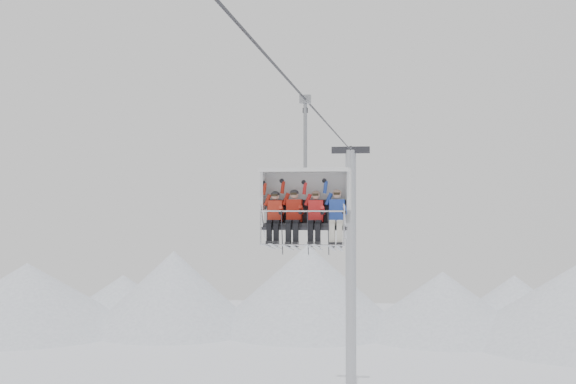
# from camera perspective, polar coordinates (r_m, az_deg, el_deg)

# --- Properties ---
(ridgeline) EXTENTS (72.00, 21.00, 7.00)m
(ridgeline) POSITION_cam_1_polar(r_m,az_deg,el_deg) (58.67, 4.70, -8.37)
(ridgeline) COLOR white
(ridgeline) RESTS_ON ground
(lift_tower_right) EXTENTS (2.00, 1.80, 13.48)m
(lift_tower_right) POSITION_cam_1_polar(r_m,az_deg,el_deg) (38.34, 4.99, -7.96)
(lift_tower_right) COLOR #A5A7AC
(lift_tower_right) RESTS_ON ground
(haul_cable) EXTENTS (0.06, 50.00, 0.06)m
(haul_cable) POSITION_cam_1_polar(r_m,az_deg,el_deg) (16.39, 0.00, 8.85)
(haul_cable) COLOR #2D2D32
(haul_cable) RESTS_ON lift_tower_left
(chairlift_carrier) EXTENTS (2.36, 1.17, 3.98)m
(chairlift_carrier) POSITION_cam_1_polar(r_m,az_deg,el_deg) (19.31, 1.42, -0.45)
(chairlift_carrier) COLOR black
(chairlift_carrier) RESTS_ON haul_cable
(skier_far_left) EXTENTS (0.39, 1.69, 1.55)m
(skier_far_left) POSITION_cam_1_polar(r_m,az_deg,el_deg) (19.12, -1.06, -1.89)
(skier_far_left) COLOR #B62918
(skier_far_left) RESTS_ON chairlift_carrier
(skier_center_left) EXTENTS (0.41, 1.69, 1.61)m
(skier_center_left) POSITION_cam_1_polar(r_m,az_deg,el_deg) (19.05, 0.46, -1.85)
(skier_center_left) COLOR #A51E11
(skier_center_left) RESTS_ON chairlift_carrier
(skier_center_right) EXTENTS (0.39, 1.69, 1.57)m
(skier_center_right) POSITION_cam_1_polar(r_m,az_deg,el_deg) (18.97, 2.19, -1.89)
(skier_center_right) COLOR red
(skier_center_right) RESTS_ON chairlift_carrier
(skier_far_right) EXTENTS (0.41, 1.69, 1.61)m
(skier_far_right) POSITION_cam_1_polar(r_m,az_deg,el_deg) (18.92, 3.88, -1.85)
(skier_far_right) COLOR #2443A5
(skier_far_right) RESTS_ON chairlift_carrier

